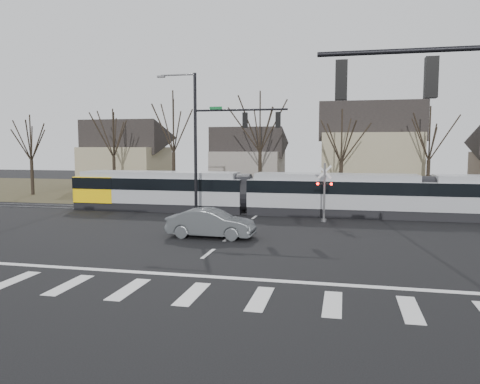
# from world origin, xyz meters

# --- Properties ---
(ground) EXTENTS (140.00, 140.00, 0.00)m
(ground) POSITION_xyz_m (0.00, 0.00, 0.00)
(ground) COLOR black
(grass_verge) EXTENTS (140.00, 28.00, 0.01)m
(grass_verge) POSITION_xyz_m (0.00, 32.00, 0.01)
(grass_verge) COLOR #38331E
(grass_verge) RESTS_ON ground
(crosswalk) EXTENTS (27.00, 2.60, 0.01)m
(crosswalk) POSITION_xyz_m (0.00, -4.00, 0.01)
(crosswalk) COLOR silver
(crosswalk) RESTS_ON ground
(stop_line) EXTENTS (28.00, 0.35, 0.01)m
(stop_line) POSITION_xyz_m (0.00, -1.80, 0.01)
(stop_line) COLOR silver
(stop_line) RESTS_ON ground
(lane_dashes) EXTENTS (0.18, 30.00, 0.01)m
(lane_dashes) POSITION_xyz_m (0.00, 16.00, 0.01)
(lane_dashes) COLOR silver
(lane_dashes) RESTS_ON ground
(rail_pair) EXTENTS (90.00, 1.52, 0.06)m
(rail_pair) POSITION_xyz_m (0.00, 15.80, 0.03)
(rail_pair) COLOR #59595E
(rail_pair) RESTS_ON ground
(tram) EXTENTS (40.83, 3.03, 3.09)m
(tram) POSITION_xyz_m (5.44, 16.00, 1.69)
(tram) COLOR gray
(tram) RESTS_ON ground
(sedan) EXTENTS (1.91, 4.98, 1.62)m
(sedan) POSITION_xyz_m (-0.98, 5.90, 0.81)
(sedan) COLOR #484C4F
(sedan) RESTS_ON ground
(signal_pole_far) EXTENTS (9.28, 0.44, 10.20)m
(signal_pole_far) POSITION_xyz_m (-2.41, 12.50, 5.70)
(signal_pole_far) COLOR black
(signal_pole_far) RESTS_ON ground
(rail_crossing_signal) EXTENTS (1.08, 0.36, 4.00)m
(rail_crossing_signal) POSITION_xyz_m (5.00, 12.79, 1.89)
(rail_crossing_signal) COLOR #59595B
(rail_crossing_signal) RESTS_ON ground
(tree_row) EXTENTS (59.20, 7.20, 10.00)m
(tree_row) POSITION_xyz_m (2.00, 26.00, 5.00)
(tree_row) COLOR black
(tree_row) RESTS_ON ground
(house_a) EXTENTS (9.72, 8.64, 8.60)m
(house_a) POSITION_xyz_m (-20.00, 34.00, 4.46)
(house_a) COLOR gray
(house_a) RESTS_ON ground
(house_b) EXTENTS (8.64, 7.56, 7.65)m
(house_b) POSITION_xyz_m (-5.00, 36.00, 3.97)
(house_b) COLOR slate
(house_b) RESTS_ON ground
(house_c) EXTENTS (10.80, 8.64, 10.10)m
(house_c) POSITION_xyz_m (9.00, 33.00, 5.23)
(house_c) COLOR gray
(house_c) RESTS_ON ground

